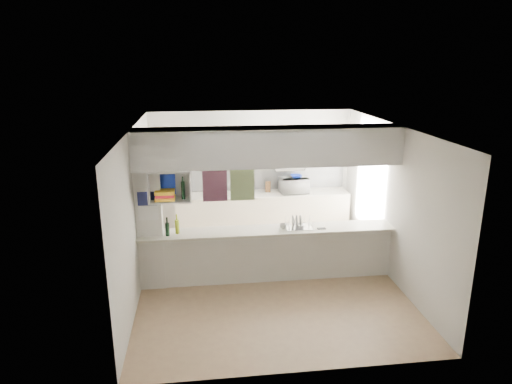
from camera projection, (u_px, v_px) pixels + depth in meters
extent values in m
plane|color=#9A7759|center=(268.00, 280.00, 7.76)|extent=(4.80, 4.80, 0.00)
plane|color=white|center=(269.00, 127.00, 7.03)|extent=(4.80, 4.80, 0.00)
plane|color=silver|center=(251.00, 172.00, 9.68)|extent=(4.20, 0.00, 4.20)
plane|color=silver|center=(136.00, 213.00, 7.14)|extent=(0.00, 4.80, 4.80)
plane|color=silver|center=(392.00, 203.00, 7.64)|extent=(0.00, 4.80, 4.80)
cube|color=silver|center=(268.00, 256.00, 7.64)|extent=(4.20, 0.15, 0.88)
cube|color=beige|center=(268.00, 230.00, 7.51)|extent=(4.20, 0.50, 0.04)
cube|color=white|center=(269.00, 147.00, 7.11)|extent=(4.20, 0.50, 0.60)
cube|color=silver|center=(149.00, 212.00, 7.17)|extent=(0.40, 0.18, 2.60)
cube|color=#191E4C|center=(147.00, 199.00, 7.01)|extent=(0.30, 0.01, 0.22)
cube|color=white|center=(148.00, 213.00, 7.07)|extent=(0.30, 0.01, 0.24)
cube|color=#311527|center=(215.00, 183.00, 7.40)|extent=(0.40, 0.02, 0.62)
cube|color=#175B69|center=(242.00, 182.00, 7.45)|extent=(0.40, 0.02, 0.62)
cube|color=white|center=(171.00, 200.00, 7.05)|extent=(0.65, 0.35, 0.02)
cube|color=white|center=(169.00, 170.00, 6.92)|extent=(0.65, 0.35, 0.02)
cube|color=white|center=(170.00, 183.00, 7.14)|extent=(0.65, 0.02, 0.50)
cube|color=white|center=(149.00, 186.00, 6.95)|extent=(0.02, 0.35, 0.50)
cube|color=white|center=(190.00, 185.00, 7.02)|extent=(0.02, 0.35, 0.50)
cube|color=yellow|center=(165.00, 198.00, 7.03)|extent=(0.30, 0.24, 0.05)
cube|color=#B41827|center=(165.00, 195.00, 7.02)|extent=(0.28, 0.22, 0.05)
cube|color=yellow|center=(165.00, 192.00, 7.01)|extent=(0.30, 0.24, 0.05)
cube|color=navy|center=(167.00, 183.00, 7.10)|extent=(0.26, 0.02, 0.34)
cylinder|color=black|center=(183.00, 190.00, 7.04)|extent=(0.06, 0.06, 0.28)
cube|color=beige|center=(263.00, 214.00, 9.66)|extent=(3.60, 0.60, 0.90)
cube|color=beige|center=(263.00, 194.00, 9.53)|extent=(3.60, 0.63, 0.03)
cube|color=silver|center=(261.00, 176.00, 9.71)|extent=(3.60, 0.03, 0.60)
cube|color=beige|center=(252.00, 147.00, 9.35)|extent=(2.62, 0.34, 0.72)
cube|color=white|center=(288.00, 166.00, 9.49)|extent=(0.60, 0.46, 0.12)
cube|color=silver|center=(291.00, 170.00, 9.28)|extent=(0.60, 0.02, 0.05)
imported|color=white|center=(294.00, 185.00, 9.51)|extent=(0.61, 0.44, 0.32)
imported|color=navy|center=(296.00, 176.00, 9.47)|extent=(0.24, 0.24, 0.06)
cube|color=silver|center=(299.00, 227.00, 7.57)|extent=(0.44, 0.34, 0.01)
cylinder|color=white|center=(293.00, 221.00, 7.53)|extent=(0.02, 0.21, 0.21)
cylinder|color=white|center=(297.00, 221.00, 7.54)|extent=(0.02, 0.21, 0.21)
cylinder|color=white|center=(300.00, 221.00, 7.54)|extent=(0.02, 0.21, 0.21)
imported|color=white|center=(283.00, 226.00, 7.47)|extent=(0.11, 0.11, 0.09)
cylinder|color=black|center=(167.00, 229.00, 7.20)|extent=(0.07, 0.07, 0.21)
cylinder|color=black|center=(167.00, 220.00, 7.16)|extent=(0.03, 0.03, 0.10)
cylinder|color=olive|center=(177.00, 227.00, 7.29)|extent=(0.07, 0.07, 0.23)
cylinder|color=olive|center=(177.00, 217.00, 7.25)|extent=(0.03, 0.03, 0.10)
cylinder|color=silver|center=(300.00, 226.00, 7.54)|extent=(0.14, 0.14, 0.07)
cube|color=black|center=(322.00, 228.00, 7.52)|extent=(0.14, 0.07, 0.01)
cylinder|color=black|center=(223.00, 190.00, 9.45)|extent=(0.11, 0.11, 0.15)
cube|color=brown|center=(268.00, 187.00, 9.58)|extent=(0.12, 0.11, 0.22)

